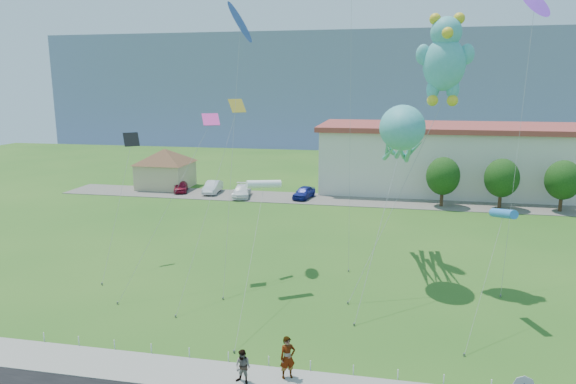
{
  "coord_description": "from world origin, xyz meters",
  "views": [
    {
      "loc": [
        4.23,
        -22.84,
        13.1
      ],
      "look_at": [
        -1.92,
        8.0,
        6.5
      ],
      "focal_mm": 32.0,
      "sensor_mm": 36.0,
      "label": 1
    }
  ],
  "objects": [
    {
      "name": "small_kite_black",
      "position": [
        -14.53,
        11.45,
        8.16
      ],
      "size": [
        1.29,
        6.49,
        9.55
      ],
      "color": "black",
      "rests_on": "ground"
    },
    {
      "name": "parked_car_silver",
      "position": [
        -16.87,
        35.69,
        0.79
      ],
      "size": [
        1.86,
        4.54,
        1.46
      ],
      "primitive_type": "imported",
      "rotation": [
        0.0,
        0.0,
        0.07
      ],
      "color": "silver",
      "rests_on": "parking_strip"
    },
    {
      "name": "parking_strip",
      "position": [
        0.0,
        35.0,
        0.03
      ],
      "size": [
        70.0,
        6.0,
        0.06
      ],
      "primitive_type": "cube",
      "color": "#59544C",
      "rests_on": "ground"
    },
    {
      "name": "parked_car_blue",
      "position": [
        -5.4,
        34.92,
        0.76
      ],
      "size": [
        2.47,
        4.37,
        1.4
      ],
      "primitive_type": "imported",
      "rotation": [
        0.0,
        0.0,
        -0.21
      ],
      "color": "navy",
      "rests_on": "parking_strip"
    },
    {
      "name": "tree_mid",
      "position": [
        16.0,
        34.0,
        3.39
      ],
      "size": [
        3.6,
        3.6,
        5.47
      ],
      "color": "#3F2B19",
      "rests_on": "ground"
    },
    {
      "name": "parked_car_red",
      "position": [
        -20.98,
        35.62,
        0.72
      ],
      "size": [
        2.72,
        4.16,
        1.32
      ],
      "primitive_type": "imported",
      "rotation": [
        0.0,
        0.0,
        0.33
      ],
      "color": "maroon",
      "rests_on": "parking_strip"
    },
    {
      "name": "ground",
      "position": [
        0.0,
        0.0,
        0.0
      ],
      "size": [
        160.0,
        160.0,
        0.0
      ],
      "primitive_type": "plane",
      "color": "#255919",
      "rests_on": "ground"
    },
    {
      "name": "teddy_bear_kite",
      "position": [
        7.41,
        11.93,
        14.78
      ],
      "size": [
        7.16,
        6.67,
        17.47
      ],
      "color": "teal",
      "rests_on": "ground"
    },
    {
      "name": "rope_fence",
      "position": [
        0.0,
        -1.3,
        0.25
      ],
      "size": [
        26.05,
        0.05,
        0.5
      ],
      "color": "white",
      "rests_on": "ground"
    },
    {
      "name": "small_kite_pink",
      "position": [
        -8.04,
        9.2,
        9.55
      ],
      "size": [
        4.78,
        6.94,
        11.25
      ],
      "color": "#EA3499",
      "rests_on": "ground"
    },
    {
      "name": "warehouse",
      "position": [
        26.0,
        44.0,
        4.12
      ],
      "size": [
        61.0,
        15.0,
        8.2
      ],
      "color": "beige",
      "rests_on": "ground"
    },
    {
      "name": "small_kite_blue",
      "position": [
        -6.48,
        13.48,
        16.97
      ],
      "size": [
        1.88,
        8.8,
        18.09
      ],
      "color": "blue",
      "rests_on": "ground"
    },
    {
      "name": "pavilion",
      "position": [
        -24.0,
        38.0,
        3.02
      ],
      "size": [
        9.2,
        9.2,
        5.0
      ],
      "color": "tan",
      "rests_on": "ground"
    },
    {
      "name": "octopus_kite",
      "position": [
        4.97,
        12.22,
        9.66
      ],
      "size": [
        3.79,
        14.21,
        11.84
      ],
      "color": "teal",
      "rests_on": "ground"
    },
    {
      "name": "sidewalk",
      "position": [
        0.0,
        -2.75,
        0.05
      ],
      "size": [
        80.0,
        2.5,
        0.1
      ],
      "primitive_type": "cube",
      "color": "gray",
      "rests_on": "ground"
    },
    {
      "name": "pedestrian_left",
      "position": [
        0.1,
        -2.25,
        1.09
      ],
      "size": [
        0.86,
        0.76,
        1.97
      ],
      "primitive_type": "imported",
      "rotation": [
        0.0,
        0.0,
        0.51
      ],
      "color": "gray",
      "rests_on": "sidewalk"
    },
    {
      "name": "small_kite_purple",
      "position": [
        13.57,
        16.75,
        18.19
      ],
      "size": [
        3.15,
        8.29,
        19.36
      ],
      "color": "purple",
      "rests_on": "ground"
    },
    {
      "name": "hill_ridge",
      "position": [
        0.0,
        120.0,
        12.5
      ],
      "size": [
        160.0,
        50.0,
        25.0
      ],
      "primitive_type": "cube",
      "color": "slate",
      "rests_on": "ground"
    },
    {
      "name": "small_kite_yellow",
      "position": [
        -6.41,
        10.57,
        10.2
      ],
      "size": [
        1.88,
        9.72,
        12.09
      ],
      "color": "gold",
      "rests_on": "ground"
    },
    {
      "name": "pedestrian_right",
      "position": [
        -1.75,
        -3.06,
        0.89
      ],
      "size": [
        0.9,
        0.78,
        1.57
      ],
      "primitive_type": "imported",
      "rotation": [
        0.0,
        0.0,
        -0.28
      ],
      "color": "gray",
      "rests_on": "sidewalk"
    },
    {
      "name": "small_kite_white",
      "position": [
        -3.47,
        7.88,
        6.89
      ],
      "size": [
        0.81,
        9.62,
        7.39
      ],
      "color": "white",
      "rests_on": "ground"
    },
    {
      "name": "parked_car_white",
      "position": [
        -12.76,
        34.26,
        0.75
      ],
      "size": [
        2.73,
        5.04,
        1.39
      ],
      "primitive_type": "imported",
      "rotation": [
        0.0,
        0.0,
        0.17
      ],
      "color": "white",
      "rests_on": "parking_strip"
    },
    {
      "name": "small_kite_cyan",
      "position": [
        10.51,
        6.35,
        6.08
      ],
      "size": [
        2.59,
        6.14,
        6.56
      ],
      "color": "#2E7BD0",
      "rests_on": "ground"
    },
    {
      "name": "tree_far",
      "position": [
        22.0,
        34.0,
        3.39
      ],
      "size": [
        3.6,
        3.6,
        5.47
      ],
      "color": "#3F2B19",
      "rests_on": "ground"
    },
    {
      "name": "tree_near",
      "position": [
        10.0,
        34.0,
        3.39
      ],
      "size": [
        3.6,
        3.6,
        5.47
      ],
      "color": "#3F2B19",
      "rests_on": "ground"
    }
  ]
}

